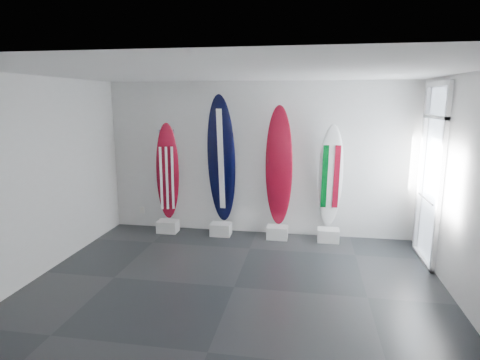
% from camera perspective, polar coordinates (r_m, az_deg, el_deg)
% --- Properties ---
extents(floor, '(6.00, 6.00, 0.00)m').
position_cam_1_polar(floor, '(5.98, -0.84, -14.97)').
color(floor, black).
rests_on(floor, ground).
extents(ceiling, '(6.00, 6.00, 0.00)m').
position_cam_1_polar(ceiling, '(5.37, -0.94, 15.09)').
color(ceiling, white).
rests_on(ceiling, wall_back).
extents(wall_back, '(6.00, 0.00, 6.00)m').
position_cam_1_polar(wall_back, '(7.91, 2.46, 2.99)').
color(wall_back, silver).
rests_on(wall_back, ground).
extents(wall_front, '(6.00, 0.00, 6.00)m').
position_cam_1_polar(wall_front, '(3.15, -9.44, -10.23)').
color(wall_front, silver).
rests_on(wall_front, ground).
extents(wall_left, '(0.00, 5.00, 5.00)m').
position_cam_1_polar(wall_left, '(6.71, -26.97, 0.23)').
color(wall_left, silver).
rests_on(wall_left, ground).
extents(wall_right, '(0.00, 5.00, 5.00)m').
position_cam_1_polar(wall_right, '(5.75, 29.98, -1.73)').
color(wall_right, silver).
rests_on(wall_right, ground).
extents(display_block_usa, '(0.40, 0.30, 0.24)m').
position_cam_1_polar(display_block_usa, '(8.34, -10.20, -6.49)').
color(display_block_usa, silver).
rests_on(display_block_usa, floor).
extents(surfboard_usa, '(0.51, 0.41, 1.98)m').
position_cam_1_polar(surfboard_usa, '(8.16, -10.23, 1.13)').
color(surfboard_usa, maroon).
rests_on(surfboard_usa, display_block_usa).
extents(display_block_navy, '(0.40, 0.30, 0.24)m').
position_cam_1_polar(display_block_navy, '(8.04, -2.73, -7.00)').
color(display_block_navy, silver).
rests_on(display_block_navy, floor).
extents(surfboard_navy, '(0.60, 0.38, 2.52)m').
position_cam_1_polar(surfboard_navy, '(7.81, -2.66, 2.85)').
color(surfboard_navy, black).
rests_on(surfboard_navy, display_block_navy).
extents(display_block_swiss, '(0.40, 0.30, 0.24)m').
position_cam_1_polar(display_block_swiss, '(7.88, 5.32, -7.41)').
color(display_block_swiss, silver).
rests_on(display_block_swiss, floor).
extents(surfboard_swiss, '(0.54, 0.24, 2.32)m').
position_cam_1_polar(surfboard_swiss, '(7.67, 5.56, 1.91)').
color(surfboard_swiss, maroon).
rests_on(surfboard_swiss, display_block_swiss).
extents(display_block_italy, '(0.40, 0.30, 0.24)m').
position_cam_1_polar(display_block_italy, '(7.87, 12.41, -7.66)').
color(display_block_italy, silver).
rests_on(display_block_italy, floor).
extents(surfboard_italy, '(0.47, 0.36, 1.99)m').
position_cam_1_polar(surfboard_italy, '(7.69, 12.73, 0.43)').
color(surfboard_italy, white).
rests_on(surfboard_italy, display_block_italy).
extents(wall_outlet, '(0.09, 0.02, 0.13)m').
position_cam_1_polar(wall_outlet, '(8.78, -13.73, -4.15)').
color(wall_outlet, silver).
rests_on(wall_outlet, wall_back).
extents(glass_door, '(0.12, 1.16, 2.85)m').
position_cam_1_polar(glass_door, '(7.20, 25.55, 0.44)').
color(glass_door, white).
rests_on(glass_door, floor).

